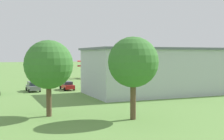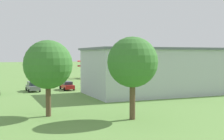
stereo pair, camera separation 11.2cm
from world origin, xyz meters
The scene contains 12 objects.
ground_plane centered at (0.00, 0.00, 0.00)m, with size 400.00×400.00×0.00m, color #608C42.
hangar centered at (3.42, 37.68, 3.79)m, with size 30.32×13.82×7.57m.
biplane centered at (5.41, 1.35, 3.76)m, with size 7.63×6.89×3.73m.
car_red centered at (19.07, 26.56, 0.82)m, with size 1.93×4.50×1.57m.
car_grey centered at (25.18, 26.24, 0.87)m, with size 2.07×4.71×1.69m.
person_near_hangar_door centered at (13.62, 24.99, 0.84)m, with size 0.47×0.47×1.69m.
person_at_fence_line centered at (10.80, 23.17, 0.80)m, with size 0.48×0.48×1.61m.
person_watching_takeoff centered at (-6.74, 25.10, 0.85)m, with size 0.48×0.48×1.70m.
person_beside_truck centered at (-9.02, 22.95, 0.82)m, with size 0.52×0.52×1.65m.
tree_behind_hangar_left centered at (19.89, 54.25, 5.70)m, with size 5.06×5.06×8.27m.
tree_near_perimeter_road centered at (27.27, 49.34, 5.42)m, with size 5.13×5.13×8.01m.
windsock centered at (19.05, -10.98, 4.98)m, with size 1.09×1.33×5.66m.
Camera 2 is at (33.91, 81.19, 6.46)m, focal length 49.01 mm.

